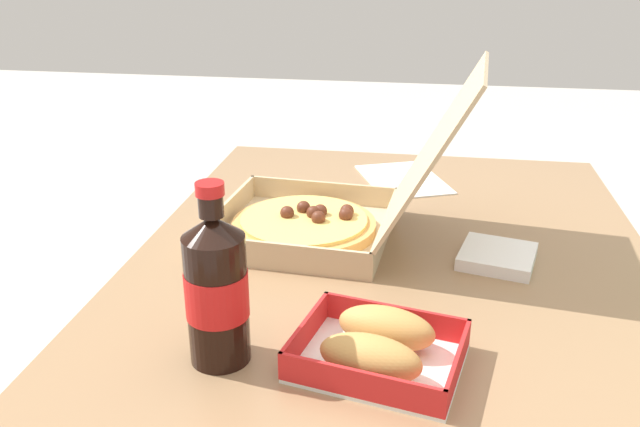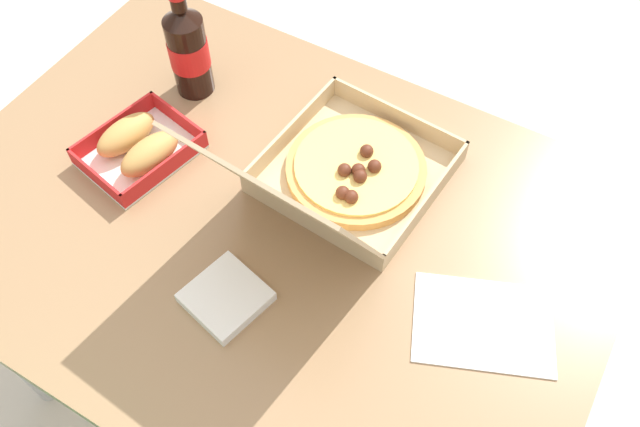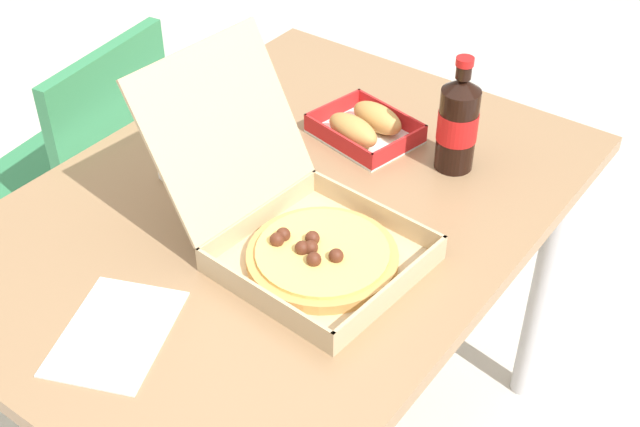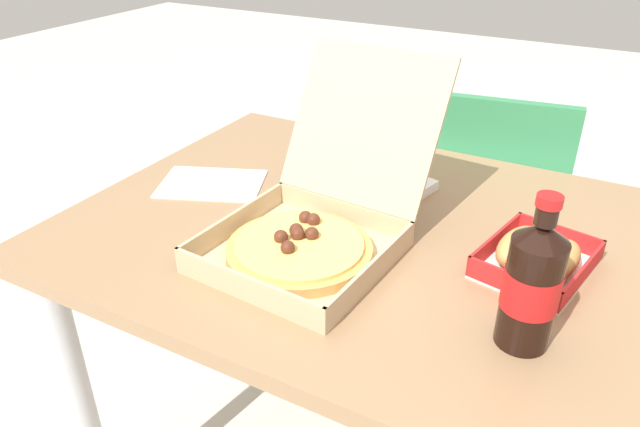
{
  "view_description": "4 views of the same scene",
  "coord_description": "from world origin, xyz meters",
  "views": [
    {
      "loc": [
        0.92,
        0.04,
        1.19
      ],
      "look_at": [
        -0.06,
        -0.12,
        0.78
      ],
      "focal_mm": 37.16,
      "sensor_mm": 36.0,
      "label": 1
    },
    {
      "loc": [
        -0.39,
        0.49,
        1.64
      ],
      "look_at": [
        -0.08,
        -0.04,
        0.74
      ],
      "focal_mm": 36.98,
      "sensor_mm": 36.0,
      "label": 2
    },
    {
      "loc": [
        -0.91,
        -0.75,
        1.63
      ],
      "look_at": [
        -0.02,
        -0.1,
        0.76
      ],
      "focal_mm": 47.29,
      "sensor_mm": 36.0,
      "label": 3
    },
    {
      "loc": [
        0.34,
        -0.87,
        1.27
      ],
      "look_at": [
        -0.08,
        -0.09,
        0.78
      ],
      "focal_mm": 33.23,
      "sensor_mm": 36.0,
      "label": 4
    }
  ],
  "objects": [
    {
      "name": "pizza_box_open",
      "position": [
        -0.08,
        -0.12,
        0.77
      ],
      "size": [
        0.32,
        0.44,
        0.3
      ],
      "color": "tan",
      "rests_on": "dining_table"
    },
    {
      "name": "napkin_pile",
      "position": [
        -0.03,
        0.16,
        0.74
      ],
      "size": [
        0.13,
        0.13,
        0.02
      ],
      "primitive_type": "cube",
      "rotation": [
        0.0,
        0.0,
        -0.24
      ],
      "color": "white",
      "rests_on": "dining_table"
    },
    {
      "name": "paper_menu",
      "position": [
        -0.39,
        0.0,
        0.73
      ],
      "size": [
        0.25,
        0.22,
        0.0
      ],
      "primitive_type": "cube",
      "rotation": [
        0.0,
        0.0,
        0.39
      ],
      "color": "white",
      "rests_on": "dining_table"
    },
    {
      "name": "cola_bottle",
      "position": [
        0.28,
        -0.19,
        0.82
      ],
      "size": [
        0.07,
        0.07,
        0.22
      ],
      "color": "black",
      "rests_on": "dining_table"
    },
    {
      "name": "bread_side_box",
      "position": [
        0.27,
        -0.0,
        0.75
      ],
      "size": [
        0.19,
        0.22,
        0.06
      ],
      "color": "white",
      "rests_on": "dining_table"
    },
    {
      "name": "dining_table",
      "position": [
        0.0,
        0.0,
        0.64
      ],
      "size": [
        1.13,
        0.82,
        0.73
      ],
      "color": "#997551",
      "rests_on": "ground_plane"
    }
  ]
}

